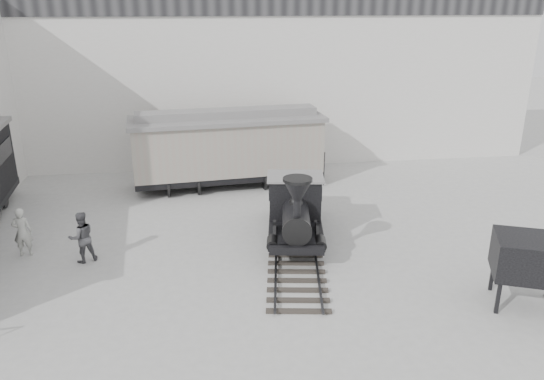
{
  "coord_description": "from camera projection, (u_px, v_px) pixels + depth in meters",
  "views": [
    {
      "loc": [
        -1.89,
        -14.35,
        8.8
      ],
      "look_at": [
        0.73,
        4.32,
        2.0
      ],
      "focal_mm": 35.0,
      "sensor_mm": 36.0,
      "label": 1
    }
  ],
  "objects": [
    {
      "name": "visitor_b",
      "position": [
        82.0,
        237.0,
        18.59
      ],
      "size": [
        1.12,
        1.02,
        1.87
      ],
      "primitive_type": "imported",
      "rotation": [
        0.0,
        0.0,
        3.57
      ],
      "color": "#4A494D",
      "rests_on": "ground"
    },
    {
      "name": "visitor_a",
      "position": [
        22.0,
        232.0,
        19.04
      ],
      "size": [
        0.68,
        0.46,
        1.85
      ],
      "primitive_type": "imported",
      "rotation": [
        0.0,
        0.0,
        3.17
      ],
      "color": "#B1B2AA",
      "rests_on": "ground"
    },
    {
      "name": "north_wall",
      "position": [
        231.0,
        63.0,
        28.67
      ],
      "size": [
        34.0,
        2.51,
        11.0
      ],
      "color": "silver",
      "rests_on": "ground"
    },
    {
      "name": "coal_hopper",
      "position": [
        529.0,
        262.0,
        15.72
      ],
      "size": [
        2.51,
        2.31,
        2.22
      ],
      "rotation": [
        0.0,
        0.0,
        -0.39
      ],
      "color": "black",
      "rests_on": "ground"
    },
    {
      "name": "locomotive",
      "position": [
        295.0,
        213.0,
        20.07
      ],
      "size": [
        3.34,
        9.24,
        3.19
      ],
      "rotation": [
        0.0,
        0.0,
        -0.15
      ],
      "color": "#302C28",
      "rests_on": "ground"
    },
    {
      "name": "boxcar",
      "position": [
        228.0,
        146.0,
        25.95
      ],
      "size": [
        9.6,
        3.77,
        3.84
      ],
      "rotation": [
        0.0,
        0.0,
        0.09
      ],
      "color": "black",
      "rests_on": "ground"
    },
    {
      "name": "ground",
      "position": [
        268.0,
        297.0,
        16.6
      ],
      "size": [
        90.0,
        90.0,
        0.0
      ],
      "primitive_type": "plane",
      "color": "#9E9E9B"
    }
  ]
}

